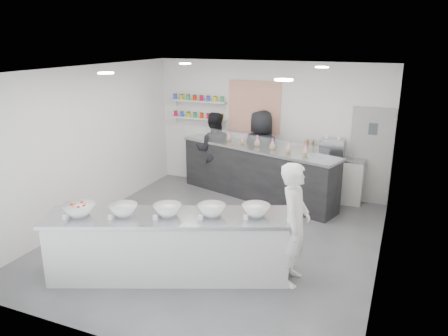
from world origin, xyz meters
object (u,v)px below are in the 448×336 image
at_px(staff_right, 261,153).
at_px(prep_counter, 169,246).
at_px(woman_prep, 294,224).
at_px(staff_left, 214,150).
at_px(back_bar, 257,172).
at_px(espresso_ledge, 332,179).
at_px(espresso_machine, 332,149).

bearing_deg(staff_right, prep_counter, 96.03).
xyz_separation_m(woman_prep, staff_left, (-2.81, 3.44, -0.01)).
height_order(staff_left, staff_right, staff_right).
distance_m(back_bar, staff_left, 1.26).
distance_m(prep_counter, back_bar, 3.72).
relative_size(woman_prep, staff_right, 0.94).
bearing_deg(espresso_ledge, back_bar, -163.42).
relative_size(back_bar, espresso_ledge, 2.88).
relative_size(prep_counter, staff_left, 1.98).
xyz_separation_m(prep_counter, back_bar, (0.13, 3.71, 0.10)).
height_order(espresso_machine, staff_right, staff_right).
bearing_deg(staff_left, espresso_machine, 165.68).
bearing_deg(woman_prep, espresso_machine, -2.71).
relative_size(prep_counter, espresso_machine, 7.08).
distance_m(back_bar, woman_prep, 3.56).
relative_size(espresso_machine, woman_prep, 0.28).
bearing_deg(espresso_machine, woman_prep, -88.74).
bearing_deg(espresso_ledge, prep_counter, -112.31).
height_order(prep_counter, espresso_ledge, espresso_ledge).
bearing_deg(espresso_machine, espresso_ledge, 0.00).
distance_m(prep_counter, staff_left, 4.16).
xyz_separation_m(back_bar, woman_prep, (1.63, -3.15, 0.33)).
xyz_separation_m(prep_counter, espresso_ledge, (1.72, 4.19, 0.00)).
xyz_separation_m(prep_counter, espresso_machine, (1.68, 4.19, 0.69)).
xyz_separation_m(prep_counter, staff_right, (0.13, 3.96, 0.49)).
xyz_separation_m(espresso_machine, staff_right, (-1.55, -0.22, -0.21)).
bearing_deg(staff_right, staff_left, 5.87).
xyz_separation_m(espresso_ledge, staff_right, (-1.58, -0.22, 0.48)).
bearing_deg(espresso_machine, prep_counter, -111.87).
relative_size(prep_counter, back_bar, 0.94).
relative_size(espresso_ledge, staff_right, 0.68).
height_order(prep_counter, woman_prep, woman_prep).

